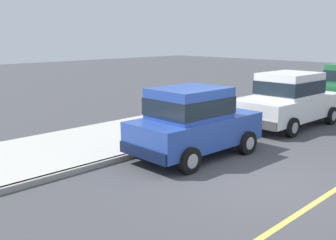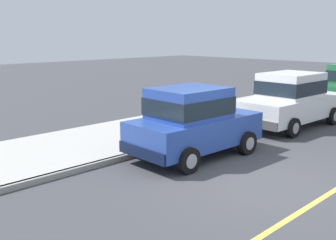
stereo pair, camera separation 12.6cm
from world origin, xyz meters
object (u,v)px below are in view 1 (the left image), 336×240
Objects in this scene: car_blue_hatchback at (193,121)px; fire_hydrant at (216,116)px; car_white_sedan at (290,99)px; dog_tan at (132,127)px.

fire_hydrant is at bearing 117.26° from car_blue_hatchback.
car_white_sedan is 7.47× the size of dog_tan.
fire_hydrant is at bearing -124.55° from car_white_sedan.
car_white_sedan is at bearing 65.23° from dog_tan.
dog_tan is (-2.43, -5.26, -0.55)m from car_white_sedan.
car_blue_hatchback is 5.18m from car_white_sedan.
car_white_sedan reaches higher than fire_hydrant.
dog_tan is 3.16m from fire_hydrant.
fire_hydrant reaches higher than dog_tan.
dog_tan is at bearing -178.07° from car_blue_hatchback.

